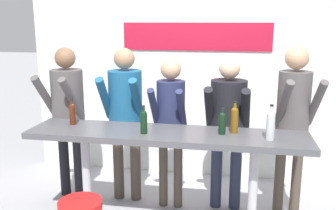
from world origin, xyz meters
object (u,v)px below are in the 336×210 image
wine_bottle_2 (235,119)px  wine_bottle_0 (271,124)px  tasting_table (166,147)px  wine_bottle_3 (144,121)px  person_center (228,118)px  person_center_right (293,112)px  wine_bottle_1 (72,113)px  person_center_left (171,116)px  wine_bottle_4 (222,122)px  person_far_left (68,107)px  person_left (125,108)px

wine_bottle_2 → wine_bottle_0: bearing=-26.5°
tasting_table → wine_bottle_3: wine_bottle_3 is taller
person_center → person_center_right: (0.68, -0.02, 0.11)m
person_center → wine_bottle_1: (-1.58, -0.50, 0.11)m
tasting_table → person_center_left: size_ratio=1.60×
person_center_left → person_center: size_ratio=0.99×
wine_bottle_3 → person_center: bearing=40.9°
person_center → wine_bottle_4: (-0.04, -0.56, 0.11)m
person_center_left → wine_bottle_3: person_center_left is taller
wine_bottle_1 → wine_bottle_4: bearing=-2.2°
person_far_left → person_left: size_ratio=1.00×
person_center_right → wine_bottle_2: size_ratio=5.99×
wine_bottle_1 → person_center_right: bearing=11.8°
person_left → wine_bottle_4: (1.13, -0.57, 0.05)m
person_left → person_center_right: 1.85m
wine_bottle_0 → wine_bottle_1: wine_bottle_0 is taller
wine_bottle_1 → wine_bottle_3: 0.83m
tasting_table → wine_bottle_0: wine_bottle_0 is taller
person_center_right → wine_bottle_2: person_center_right is taller
person_far_left → person_center: 1.86m
person_left → person_center: 1.17m
person_center_left → wine_bottle_1: bearing=-155.4°
person_left → person_center_right: person_center_right is taller
person_left → wine_bottle_1: (-0.42, -0.51, 0.05)m
person_far_left → wine_bottle_1: size_ratio=6.68×
wine_bottle_1 → wine_bottle_2: (1.66, 0.00, 0.02)m
tasting_table → person_center_right: person_center_right is taller
person_center → wine_bottle_3: 1.04m
person_center → wine_bottle_3: bearing=-136.7°
tasting_table → person_center_right: 1.40m
person_center_right → person_far_left: bearing=169.7°
person_far_left → wine_bottle_0: person_far_left is taller
tasting_table → person_center_left: person_center_left is taller
tasting_table → wine_bottle_1: (-1.01, 0.09, 0.28)m
person_far_left → person_center: person_far_left is taller
wine_bottle_2 → wine_bottle_4: wine_bottle_2 is taller
person_left → wine_bottle_1: bearing=-129.8°
person_center_right → wine_bottle_0: size_ratio=5.66×
person_left → wine_bottle_3: size_ratio=6.61×
person_center → wine_bottle_4: person_center is taller
person_center_right → wine_bottle_0: 0.69m
person_center_right → wine_bottle_2: (-0.60, -0.47, 0.02)m
wine_bottle_0 → wine_bottle_2: 0.36m
person_center → wine_bottle_2: (0.07, -0.49, 0.13)m
wine_bottle_0 → person_center_left: bearing=150.7°
wine_bottle_0 → wine_bottle_4: (-0.44, 0.10, -0.03)m
person_far_left → wine_bottle_3: (1.08, -0.64, 0.05)m
person_far_left → person_center_left: size_ratio=1.06×
wine_bottle_0 → wine_bottle_2: (-0.32, 0.16, -0.01)m
person_center → person_center_right: bearing=0.4°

